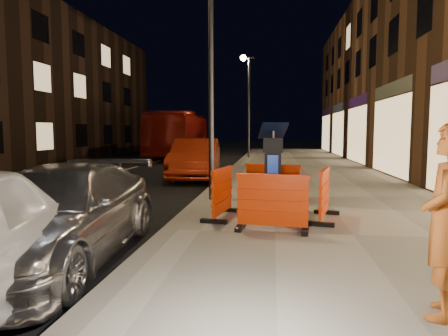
# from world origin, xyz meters

# --- Properties ---
(ground_plane) EXTENTS (120.00, 120.00, 0.00)m
(ground_plane) POSITION_xyz_m (0.00, 0.00, 0.00)
(ground_plane) COLOR black
(ground_plane) RESTS_ON ground
(sidewalk) EXTENTS (6.00, 60.00, 0.15)m
(sidewalk) POSITION_xyz_m (3.00, 0.00, 0.07)
(sidewalk) COLOR gray
(sidewalk) RESTS_ON ground
(kerb) EXTENTS (0.30, 60.00, 0.15)m
(kerb) POSITION_xyz_m (0.00, 0.00, 0.07)
(kerb) COLOR slate
(kerb) RESTS_ON ground
(parking_kiosk) EXTENTS (0.63, 0.63, 1.70)m
(parking_kiosk) POSITION_xyz_m (1.71, 1.05, 1.00)
(parking_kiosk) COLOR black
(parking_kiosk) RESTS_ON sidewalk
(barrier_front) EXTENTS (1.26, 0.63, 0.95)m
(barrier_front) POSITION_xyz_m (1.71, 0.10, 0.62)
(barrier_front) COLOR #EC3505
(barrier_front) RESTS_ON sidewalk
(barrier_back) EXTENTS (1.30, 0.79, 0.95)m
(barrier_back) POSITION_xyz_m (1.71, 2.00, 0.62)
(barrier_back) COLOR #EC3505
(barrier_back) RESTS_ON sidewalk
(barrier_kerbside) EXTENTS (0.69, 1.28, 0.95)m
(barrier_kerbside) POSITION_xyz_m (0.76, 1.05, 0.62)
(barrier_kerbside) COLOR #EC3505
(barrier_kerbside) RESTS_ON sidewalk
(barrier_bldgside) EXTENTS (0.77, 1.30, 0.95)m
(barrier_bldgside) POSITION_xyz_m (2.66, 1.05, 0.62)
(barrier_bldgside) COLOR #EC3505
(barrier_bldgside) RESTS_ON sidewalk
(car_silver) EXTENTS (2.09, 4.61, 1.31)m
(car_silver) POSITION_xyz_m (-1.23, -1.29, 0.00)
(car_silver) COLOR #A1A1A6
(car_silver) RESTS_ON ground
(car_red) EXTENTS (1.96, 4.66, 1.50)m
(car_red) POSITION_xyz_m (-1.14, 8.18, 0.00)
(car_red) COLOR maroon
(car_red) RESTS_ON ground
(bus_doubledecker) EXTENTS (3.10, 10.97, 3.02)m
(bus_doubledecker) POSITION_xyz_m (-4.59, 20.38, 0.00)
(bus_doubledecker) COLOR maroon
(bus_doubledecker) RESTS_ON ground
(man) EXTENTS (0.65, 0.75, 1.73)m
(man) POSITION_xyz_m (3.22, -2.78, 1.01)
(man) COLOR #B6561C
(man) RESTS_ON sidewalk
(street_lamp_mid) EXTENTS (0.12, 0.12, 6.00)m
(street_lamp_mid) POSITION_xyz_m (0.25, 3.00, 3.15)
(street_lamp_mid) COLOR #3F3F44
(street_lamp_mid) RESTS_ON sidewalk
(street_lamp_far) EXTENTS (0.12, 0.12, 6.00)m
(street_lamp_far) POSITION_xyz_m (0.25, 18.00, 3.15)
(street_lamp_far) COLOR #3F3F44
(street_lamp_far) RESTS_ON sidewalk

